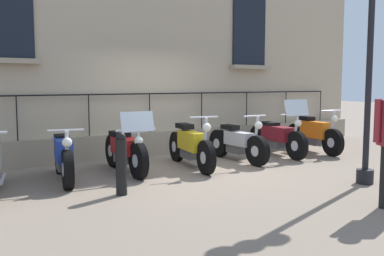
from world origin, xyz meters
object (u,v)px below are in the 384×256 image
(motorcycle_maroon, at_px, (277,137))
(motorcycle_orange, at_px, (314,134))
(motorcycle_blue, at_px, (64,157))
(lamppost, at_px, (372,9))
(bollard, at_px, (121,163))
(motorcycle_silver, at_px, (238,143))
(motorcycle_yellow, at_px, (191,146))
(motorcycle_red, at_px, (126,150))

(motorcycle_maroon, relative_size, motorcycle_orange, 1.04)
(motorcycle_blue, bearing_deg, motorcycle_orange, 88.34)
(motorcycle_blue, distance_m, lamppost, 5.68)
(lamppost, bearing_deg, bollard, -112.19)
(motorcycle_silver, bearing_deg, motorcycle_orange, 89.37)
(motorcycle_yellow, bearing_deg, motorcycle_maroon, 93.48)
(motorcycle_silver, bearing_deg, motorcycle_yellow, -88.03)
(motorcycle_yellow, relative_size, motorcycle_maroon, 1.01)
(motorcycle_silver, distance_m, motorcycle_orange, 2.35)
(motorcycle_silver, bearing_deg, motorcycle_red, -94.36)
(motorcycle_red, height_order, motorcycle_yellow, motorcycle_red)
(motorcycle_red, relative_size, motorcycle_orange, 0.97)
(motorcycle_silver, relative_size, motorcycle_orange, 0.97)
(motorcycle_yellow, height_order, lamppost, lamppost)
(bollard, bearing_deg, motorcycle_silver, 111.42)
(motorcycle_maroon, distance_m, motorcycle_orange, 1.09)
(motorcycle_yellow, xyz_separation_m, bollard, (1.24, -2.03, 0.05))
(motorcycle_blue, height_order, motorcycle_silver, motorcycle_silver)
(lamppost, bearing_deg, motorcycle_orange, 146.02)
(motorcycle_orange, relative_size, bollard, 2.13)
(motorcycle_silver, relative_size, bollard, 2.06)
(bollard, bearing_deg, motorcycle_orange, 102.60)
(lamppost, height_order, bollard, lamppost)
(motorcycle_blue, distance_m, motorcycle_silver, 3.71)
(motorcycle_blue, relative_size, motorcycle_silver, 1.00)
(motorcycle_yellow, height_order, motorcycle_silver, motorcycle_yellow)
(motorcycle_blue, bearing_deg, motorcycle_red, 92.10)
(bollard, bearing_deg, motorcycle_blue, -162.69)
(motorcycle_blue, xyz_separation_m, motorcycle_silver, (0.15, 3.70, -0.02))
(motorcycle_red, bearing_deg, motorcycle_orange, 87.43)
(motorcycle_maroon, xyz_separation_m, motorcycle_orange, (0.14, 1.08, -0.00))
(bollard, bearing_deg, motorcycle_yellow, 121.33)
(motorcycle_yellow, relative_size, motorcycle_orange, 1.05)
(motorcycle_silver, height_order, bollard, motorcycle_silver)
(motorcycle_silver, height_order, motorcycle_maroon, motorcycle_maroon)
(motorcycle_maroon, height_order, bollard, motorcycle_maroon)
(motorcycle_orange, bearing_deg, lamppost, -33.98)
(motorcycle_yellow, distance_m, lamppost, 4.06)
(motorcycle_maroon, relative_size, lamppost, 0.54)
(motorcycle_orange, bearing_deg, motorcycle_yellow, -89.74)
(motorcycle_yellow, bearing_deg, bollard, -58.67)
(motorcycle_yellow, relative_size, motorcycle_silver, 1.09)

